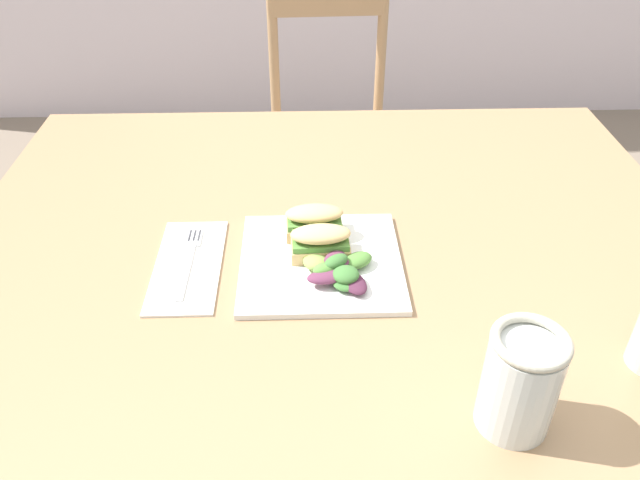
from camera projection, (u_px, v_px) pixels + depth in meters
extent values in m
plane|color=#7A6B5B|center=(351.00, 480.00, 1.54)|extent=(8.98, 8.98, 0.00)
cube|color=#997551|center=(331.00, 241.00, 1.11)|extent=(1.30, 1.03, 0.03)
cube|color=#2D2D33|center=(105.00, 260.00, 1.67)|extent=(0.07, 0.07, 0.71)
cube|color=#2D2D33|center=(536.00, 252.00, 1.70)|extent=(0.07, 0.07, 0.71)
cylinder|color=tan|center=(282.00, 243.00, 1.97)|extent=(0.03, 0.03, 0.43)
cylinder|color=tan|center=(389.00, 238.00, 1.99)|extent=(0.03, 0.03, 0.43)
cylinder|color=tan|center=(279.00, 187.00, 2.25)|extent=(0.03, 0.03, 0.43)
cylinder|color=tan|center=(374.00, 184.00, 2.27)|extent=(0.03, 0.03, 0.43)
cube|color=tan|center=(332.00, 152.00, 1.99)|extent=(0.42, 0.42, 0.02)
cylinder|color=tan|center=(274.00, 65.00, 1.99)|extent=(0.03, 0.03, 0.42)
cylinder|color=tan|center=(381.00, 62.00, 2.01)|extent=(0.03, 0.03, 0.42)
cube|color=tan|center=(328.00, 5.00, 1.90)|extent=(0.36, 0.05, 0.06)
cube|color=white|center=(321.00, 262.00, 1.03)|extent=(0.26, 0.26, 0.01)
cube|color=#DBB270|center=(321.00, 251.00, 1.03)|extent=(0.10, 0.05, 0.02)
cube|color=#518438|center=(320.00, 240.00, 1.02)|extent=(0.09, 0.06, 0.01)
ellipsoid|color=#DBB270|center=(321.00, 234.00, 1.01)|extent=(0.10, 0.05, 0.02)
cube|color=#DBB270|center=(314.00, 230.00, 1.07)|extent=(0.10, 0.05, 0.02)
cube|color=#518438|center=(314.00, 220.00, 1.07)|extent=(0.09, 0.06, 0.01)
ellipsoid|color=#DBB270|center=(314.00, 213.00, 1.05)|extent=(0.10, 0.05, 0.02)
ellipsoid|color=#6B9E47|center=(337.00, 271.00, 0.99)|extent=(0.05, 0.05, 0.01)
ellipsoid|color=#3D7033|center=(346.00, 274.00, 0.96)|extent=(0.05, 0.05, 0.02)
ellipsoid|color=#3D7033|center=(336.00, 261.00, 0.98)|extent=(0.05, 0.05, 0.02)
ellipsoid|color=#602D47|center=(327.00, 277.00, 0.96)|extent=(0.07, 0.04, 0.02)
ellipsoid|color=#4C2338|center=(353.00, 282.00, 0.96)|extent=(0.06, 0.07, 0.02)
ellipsoid|color=#84A84C|center=(316.00, 262.00, 1.00)|extent=(0.06, 0.06, 0.02)
ellipsoid|color=#3D7033|center=(345.00, 284.00, 0.96)|extent=(0.05, 0.04, 0.01)
ellipsoid|color=#602D47|center=(337.00, 265.00, 0.98)|extent=(0.05, 0.04, 0.01)
ellipsoid|color=#518438|center=(324.00, 270.00, 0.97)|extent=(0.04, 0.04, 0.02)
ellipsoid|color=#518438|center=(357.00, 261.00, 1.00)|extent=(0.06, 0.06, 0.02)
ellipsoid|color=#602D47|center=(335.00, 258.00, 1.00)|extent=(0.05, 0.05, 0.02)
cube|color=silver|center=(188.00, 265.00, 1.02)|extent=(0.11, 0.24, 0.00)
cube|color=silver|center=(186.00, 272.00, 1.00)|extent=(0.01, 0.14, 0.00)
cube|color=silver|center=(194.00, 238.00, 1.08)|extent=(0.03, 0.05, 0.00)
cube|color=#38383D|center=(199.00, 235.00, 1.08)|extent=(0.00, 0.03, 0.00)
cube|color=#38383D|center=(194.00, 235.00, 1.08)|extent=(0.00, 0.03, 0.00)
cube|color=#38383D|center=(190.00, 235.00, 1.08)|extent=(0.00, 0.03, 0.00)
cylinder|color=#C67528|center=(517.00, 392.00, 0.75)|extent=(0.08, 0.08, 0.10)
cylinder|color=silver|center=(520.00, 385.00, 0.74)|extent=(0.09, 0.09, 0.13)
torus|color=#B7B29E|center=(531.00, 341.00, 0.70)|extent=(0.09, 0.09, 0.01)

